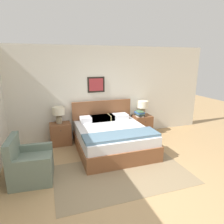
# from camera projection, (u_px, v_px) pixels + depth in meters

# --- Properties ---
(ground_plane) EXTENTS (16.00, 16.00, 0.00)m
(ground_plane) POSITION_uv_depth(u_px,v_px,m) (136.00, 195.00, 3.38)
(ground_plane) COLOR tan
(wall_back) EXTENTS (7.04, 0.09, 2.60)m
(wall_back) POSITION_uv_depth(u_px,v_px,m) (94.00, 93.00, 5.68)
(wall_back) COLOR silver
(wall_back) RESTS_ON ground_plane
(area_rug_main) EXTENTS (2.67, 1.56, 0.01)m
(area_rug_main) POSITION_uv_depth(u_px,v_px,m) (123.00, 174.00, 3.99)
(area_rug_main) COLOR #897556
(area_rug_main) RESTS_ON ground_plane
(bed) EXTENTS (1.73, 1.94, 1.10)m
(bed) POSITION_uv_depth(u_px,v_px,m) (112.00, 137.00, 5.04)
(bed) COLOR brown
(bed) RESTS_ON ground_plane
(armchair) EXTENTS (0.80, 0.84, 0.86)m
(armchair) POSITION_uv_depth(u_px,v_px,m) (30.00, 165.00, 3.77)
(armchair) COLOR slate
(armchair) RESTS_ON ground_plane
(nightstand_near_window) EXTENTS (0.55, 0.43, 0.58)m
(nightstand_near_window) POSITION_uv_depth(u_px,v_px,m) (61.00, 134.00, 5.36)
(nightstand_near_window) COLOR brown
(nightstand_near_window) RESTS_ON ground_plane
(nightstand_by_door) EXTENTS (0.55, 0.43, 0.58)m
(nightstand_by_door) POSITION_uv_depth(u_px,v_px,m) (142.00, 125.00, 6.11)
(nightstand_by_door) COLOR brown
(nightstand_by_door) RESTS_ON ground_plane
(table_lamp_near_window) EXTENTS (0.32, 0.32, 0.45)m
(table_lamp_near_window) POSITION_uv_depth(u_px,v_px,m) (59.00, 112.00, 5.22)
(table_lamp_near_window) COLOR gray
(table_lamp_near_window) RESTS_ON nightstand_near_window
(table_lamp_by_door) EXTENTS (0.32, 0.32, 0.45)m
(table_lamp_by_door) POSITION_uv_depth(u_px,v_px,m) (143.00, 106.00, 5.98)
(table_lamp_by_door) COLOR gray
(table_lamp_by_door) RESTS_ON nightstand_by_door
(book_thick_bottom) EXTENTS (0.23, 0.26, 0.03)m
(book_thick_bottom) POSITION_uv_depth(u_px,v_px,m) (139.00, 116.00, 5.95)
(book_thick_bottom) COLOR silver
(book_thick_bottom) RESTS_ON nightstand_by_door
(book_hardcover_middle) EXTENTS (0.23, 0.30, 0.03)m
(book_hardcover_middle) POSITION_uv_depth(u_px,v_px,m) (139.00, 115.00, 5.95)
(book_hardcover_middle) COLOR #232328
(book_hardcover_middle) RESTS_ON book_thick_bottom
(book_novel_upper) EXTENTS (0.20, 0.26, 0.03)m
(book_novel_upper) POSITION_uv_depth(u_px,v_px,m) (139.00, 114.00, 5.94)
(book_novel_upper) COLOR #4C7551
(book_novel_upper) RESTS_ON book_hardcover_middle
(book_slim_near_top) EXTENTS (0.24, 0.30, 0.04)m
(book_slim_near_top) POSITION_uv_depth(u_px,v_px,m) (140.00, 113.00, 5.93)
(book_slim_near_top) COLOR #335693
(book_slim_near_top) RESTS_ON book_novel_upper
(book_paperback_top) EXTENTS (0.20, 0.28, 0.03)m
(book_paperback_top) POSITION_uv_depth(u_px,v_px,m) (140.00, 111.00, 5.92)
(book_paperback_top) COLOR #4C7551
(book_paperback_top) RESTS_ON book_slim_near_top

